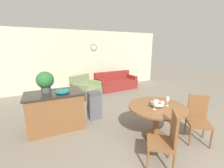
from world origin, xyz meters
name	(u,v)px	position (x,y,z in m)	size (l,w,h in m)	color
wall_back	(85,60)	(0.00, 5.86, 1.35)	(8.00, 0.09, 2.70)	beige
dining_table	(157,113)	(0.21, 1.08, 0.57)	(1.22, 1.22, 0.73)	brown
dining_chair_near_left	(166,138)	(-0.24, 0.37, 0.52)	(0.59, 0.59, 0.98)	brown
dining_chair_near_right	(198,117)	(0.93, 0.63, 0.52)	(0.59, 0.59, 0.98)	brown
fruit_bowl	(158,103)	(0.21, 1.08, 0.80)	(0.28, 0.28, 0.12)	silver
wine_glass_left	(155,103)	(0.03, 0.97, 0.88)	(0.07, 0.07, 0.20)	silver
wine_glass_right	(168,99)	(0.41, 1.01, 0.88)	(0.07, 0.07, 0.20)	silver
kitchen_island	(56,111)	(-1.72, 2.44, 0.46)	(1.30, 0.76, 0.92)	brown
teal_bowl	(62,91)	(-1.55, 2.30, 0.96)	(0.31, 0.31, 0.06)	#147A7F
potted_plant	(45,81)	(-1.88, 2.54, 1.19)	(0.39, 0.39, 0.49)	#4C4C51
trash_bin	(94,105)	(-0.70, 2.53, 0.38)	(0.35, 0.27, 0.77)	#56565B
couch	(116,83)	(1.24, 5.03, 0.28)	(1.97, 1.06, 0.79)	maroon
armchair	(85,89)	(-0.40, 4.52, 0.29)	(1.27, 1.25, 0.85)	gray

